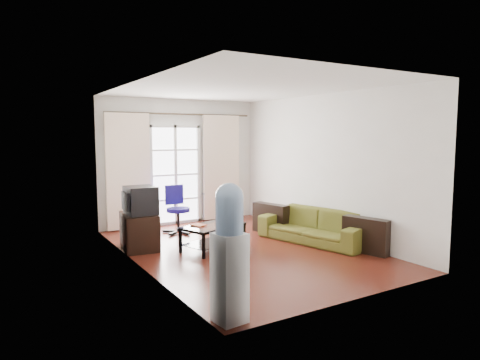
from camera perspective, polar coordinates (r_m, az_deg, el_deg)
name	(u,v)px	position (r m, az deg, el deg)	size (l,w,h in m)	color
floor	(243,249)	(7.38, 0.36, -9.19)	(5.20, 5.20, 0.00)	#5F2316
ceiling	(243,88)	(7.16, 0.37, 12.15)	(5.20, 5.20, 0.00)	white
wall_back	(181,162)	(9.45, -7.91, 2.42)	(3.60, 0.02, 2.70)	white
wall_front	(360,186)	(5.12, 15.76, -0.79)	(3.60, 0.02, 2.70)	white
wall_left	(137,175)	(6.39, -13.53, 0.59)	(0.02, 5.20, 2.70)	white
wall_right	(324,166)	(8.23, 11.12, 1.83)	(0.02, 5.20, 2.70)	white
french_door	(175,175)	(9.36, -8.60, 0.69)	(1.16, 0.06, 2.15)	white
curtain_rod	(182,114)	(9.35, -7.76, 8.70)	(0.04, 0.04, 3.30)	#4C3F2D
curtain_left	(128,171)	(8.94, -14.67, 1.11)	(0.90, 0.07, 2.35)	#FFE8CD
curtain_right	(221,167)	(9.77, -2.49, 1.71)	(0.90, 0.07, 2.35)	#FFE8CD
radiator	(215,205)	(9.82, -3.30, -3.39)	(0.64, 0.12, 0.64)	#9D9DA0
sofa	(314,226)	(7.90, 9.82, -6.05)	(1.28, 2.16, 0.59)	brown
coffee_table	(213,234)	(7.30, -3.61, -7.15)	(1.19, 0.90, 0.43)	silver
bowl	(231,222)	(7.38, -1.15, -5.56)	(0.24, 0.24, 0.06)	#34904D
book	(195,226)	(7.14, -6.02, -6.13)	(0.25, 0.29, 0.02)	#9F2D13
remote	(225,221)	(7.54, -1.99, -5.47)	(0.15, 0.04, 0.02)	black
tv_stand	(139,231)	(7.54, -13.28, -6.65)	(0.55, 0.83, 0.61)	black
crt_tv	(139,200)	(7.39, -13.26, -2.65)	(0.53, 0.52, 0.47)	black
task_chair	(178,219)	(8.60, -8.30, -5.15)	(0.66, 0.66, 0.94)	black
water_cooler	(230,250)	(4.44, -1.40, -9.33)	(0.33, 0.32, 1.46)	white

